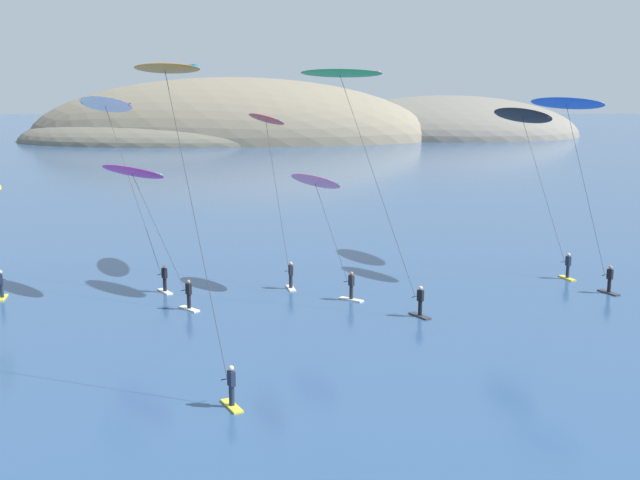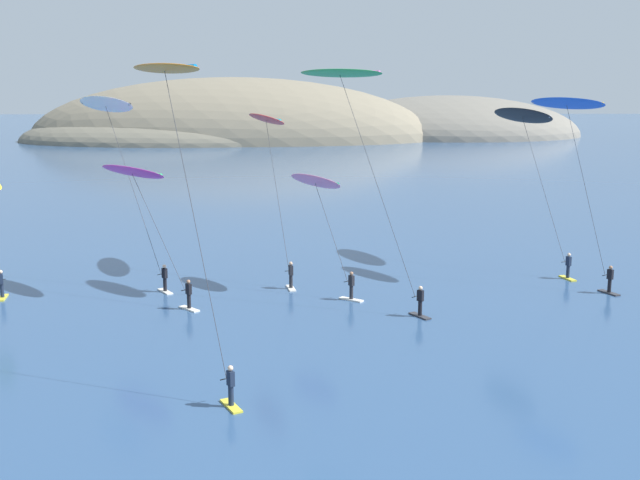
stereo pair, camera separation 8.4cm
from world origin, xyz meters
name	(u,v)px [view 2 (the right image)]	position (x,y,z in m)	size (l,w,h in m)	color
headland_island	(297,138)	(-2.98, 164.00, 0.00)	(125.96, 60.18, 26.92)	slate
kitesurfer_blue	(570,118)	(14.87, 32.54, 10.33)	(4.71, 6.57, 11.65)	#2D2D33
kitesurfer_magenta	(136,180)	(-11.32, 30.15, 6.85)	(6.97, 7.16, 7.77)	silver
kitesurfer_white	(109,116)	(-13.63, 34.18, 10.43)	(7.09, 7.24, 11.72)	silver
kitesurfer_orange	(170,93)	(-6.99, 16.88, 12.05)	(5.55, 7.98, 13.33)	yellow
kitesurfer_red	(267,129)	(-3.80, 35.29, 9.55)	(3.70, 8.45, 10.57)	silver
kitesurfer_green	(345,88)	(0.86, 28.88, 12.14)	(7.44, 7.57, 13.29)	#2D2D33
kitesurfer_pink	(318,191)	(-0.62, 30.97, 6.10)	(4.67, 5.68, 7.15)	silver
kitesurfer_black	(525,124)	(13.59, 37.98, 9.67)	(4.30, 8.95, 10.85)	yellow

